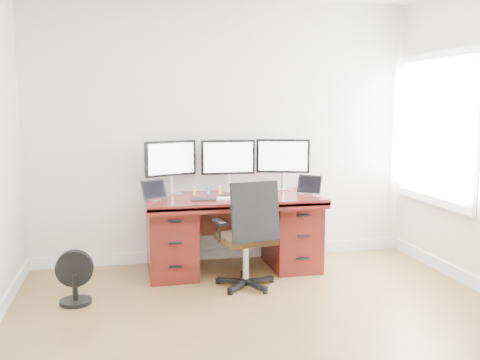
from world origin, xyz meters
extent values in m
plane|color=olive|center=(0.00, 0.00, 0.00)|extent=(4.50, 4.50, 0.00)
cube|color=white|center=(0.00, 2.25, 1.35)|extent=(4.00, 0.10, 2.70)
cube|color=white|center=(1.97, 1.50, 1.40)|extent=(0.04, 1.30, 1.50)
cube|color=white|center=(1.95, 1.50, 1.40)|extent=(0.01, 1.15, 1.35)
cube|color=#541510|center=(0.00, 1.80, 0.72)|extent=(1.70, 0.80, 0.05)
cube|color=#541510|center=(-0.60, 1.83, 0.35)|extent=(0.45, 0.70, 0.70)
cube|color=#541510|center=(0.60, 1.83, 0.35)|extent=(0.45, 0.70, 0.70)
cube|color=#400E0B|center=(0.00, 2.10, 0.50)|extent=(0.74, 0.03, 0.40)
cylinder|color=black|center=(0.01, 1.32, 0.04)|extent=(0.61, 0.61, 0.07)
cylinder|color=silver|center=(0.01, 1.32, 0.26)|extent=(0.06, 0.06, 0.37)
cube|color=#3B2411|center=(0.01, 1.32, 0.45)|extent=(0.52, 0.50, 0.07)
cube|color=black|center=(0.05, 1.12, 0.73)|extent=(0.43, 0.12, 0.51)
cube|color=black|center=(-0.23, 1.28, 0.62)|extent=(0.10, 0.23, 0.03)
cube|color=black|center=(0.26, 1.36, 0.62)|extent=(0.10, 0.23, 0.03)
cylinder|color=black|center=(-1.46, 1.20, 0.02)|extent=(0.26, 0.26, 0.03)
cylinder|color=black|center=(-1.46, 1.20, 0.14)|extent=(0.04, 0.04, 0.22)
cylinder|color=black|center=(-1.46, 1.20, 0.30)|extent=(0.31, 0.07, 0.31)
cube|color=silver|center=(-0.58, 2.07, 0.76)|extent=(0.22, 0.20, 0.01)
cylinder|color=silver|center=(-0.58, 2.07, 0.84)|extent=(0.04, 0.04, 0.18)
cube|color=black|center=(-0.58, 2.07, 1.10)|extent=(0.52, 0.25, 0.35)
cube|color=white|center=(-0.57, 2.05, 1.10)|extent=(0.46, 0.20, 0.30)
cube|color=silver|center=(0.00, 2.07, 0.76)|extent=(0.18, 0.14, 0.01)
cylinder|color=silver|center=(0.00, 2.07, 0.84)|extent=(0.04, 0.04, 0.18)
cube|color=black|center=(0.00, 2.07, 1.10)|extent=(0.55, 0.04, 0.35)
cube|color=white|center=(0.00, 2.05, 1.10)|extent=(0.50, 0.01, 0.30)
cube|color=silver|center=(0.58, 2.07, 0.76)|extent=(0.21, 0.19, 0.01)
cylinder|color=silver|center=(0.58, 2.07, 0.84)|extent=(0.04, 0.04, 0.18)
cube|color=black|center=(0.58, 2.07, 1.10)|extent=(0.53, 0.21, 0.35)
cube|color=white|center=(0.57, 2.05, 1.10)|extent=(0.48, 0.16, 0.30)
cube|color=silver|center=(-0.77, 1.75, 0.76)|extent=(0.13, 0.12, 0.01)
cube|color=black|center=(-0.77, 1.75, 0.85)|extent=(0.24, 0.17, 0.17)
cube|color=silver|center=(0.76, 1.75, 0.76)|extent=(0.13, 0.12, 0.01)
cube|color=black|center=(0.76, 1.75, 0.85)|extent=(0.23, 0.20, 0.17)
cube|color=white|center=(-0.05, 1.63, 0.76)|extent=(0.30, 0.17, 0.01)
cube|color=silver|center=(0.23, 1.62, 0.76)|extent=(0.14, 0.14, 0.01)
cube|color=black|center=(-0.31, 1.67, 0.76)|extent=(0.25, 0.19, 0.01)
cube|color=black|center=(-0.06, 1.80, 0.76)|extent=(0.15, 0.09, 0.01)
cylinder|color=#DBB86F|center=(-0.36, 1.95, 0.78)|extent=(0.03, 0.03, 0.05)
sphere|color=#DBB86F|center=(-0.36, 1.95, 0.82)|extent=(0.03, 0.03, 0.03)
cylinder|color=#5894EB|center=(-0.22, 1.95, 0.78)|extent=(0.03, 0.03, 0.05)
sphere|color=#5894EB|center=(-0.22, 1.95, 0.82)|extent=(0.03, 0.03, 0.03)
cylinder|color=#FFB454|center=(-0.11, 1.95, 0.78)|extent=(0.03, 0.03, 0.05)
sphere|color=#FFB454|center=(-0.11, 1.95, 0.82)|extent=(0.03, 0.03, 0.03)
cylinder|color=#965D43|center=(0.12, 1.95, 0.78)|extent=(0.03, 0.03, 0.05)
sphere|color=#965D43|center=(0.12, 1.95, 0.82)|extent=(0.03, 0.03, 0.03)
camera|label=1|loc=(-1.03, -3.22, 1.63)|focal=40.00mm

